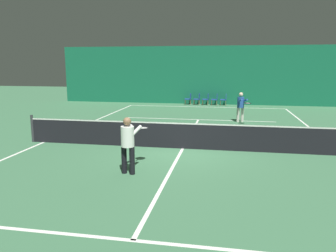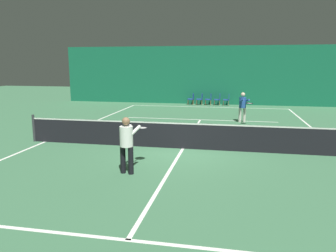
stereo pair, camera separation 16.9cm
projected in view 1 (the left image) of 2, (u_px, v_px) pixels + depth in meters
ground_plane at (183, 149)px, 11.87m from camera, size 60.00×60.00×0.00m
backdrop_curtain at (207, 75)px, 24.73m from camera, size 23.00×0.12×4.37m
court_line_baseline_far at (205, 107)px, 23.38m from camera, size 11.00×0.10×0.00m
court_line_service_far at (198, 120)px, 18.06m from camera, size 8.25×0.10×0.00m
court_line_service_near at (133, 240)px, 5.69m from camera, size 8.25×0.10×0.00m
court_line_sideline_left at (44, 142)px, 12.84m from camera, size 0.10×23.80×0.00m
court_line_centre at (183, 149)px, 11.87m from camera, size 0.10×12.80×0.00m
tennis_net at (183, 135)px, 11.78m from camera, size 12.00×0.10×1.07m
player_near at (128, 141)px, 9.03m from camera, size 0.59×1.36×1.60m
player_far at (241, 105)px, 17.16m from camera, size 0.75×1.35×1.56m
courtside_chair_0 at (189, 98)px, 24.75m from camera, size 0.44×0.44×0.84m
courtside_chair_1 at (198, 98)px, 24.63m from camera, size 0.44×0.44×0.84m
courtside_chair_2 at (206, 98)px, 24.52m from camera, size 0.44×0.44×0.84m
courtside_chair_3 at (215, 99)px, 24.40m from camera, size 0.44×0.44×0.84m
courtside_chair_4 at (224, 99)px, 24.29m from camera, size 0.44×0.44×0.84m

